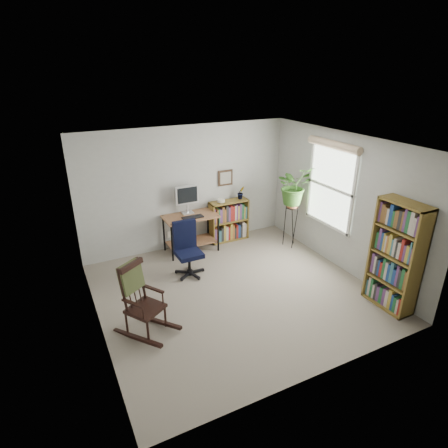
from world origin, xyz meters
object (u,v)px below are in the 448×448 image
office_chair (189,250)px  tall_bookshelf (396,256)px  desk (191,233)px  low_bookshelf (229,221)px  rocking_chair (145,300)px

office_chair → tall_bookshelf: bearing=-41.5°
desk → office_chair: office_chair is taller
tall_bookshelf → low_bookshelf: bearing=109.1°
low_bookshelf → tall_bookshelf: (1.10, -3.17, 0.41)m
low_bookshelf → tall_bookshelf: bearing=-70.9°
desk → low_bookshelf: (0.89, 0.12, 0.06)m
rocking_chair → low_bookshelf: size_ratio=1.21×
desk → office_chair: (-0.38, -0.86, 0.12)m
rocking_chair → tall_bookshelf: 3.63m
desk → low_bookshelf: 0.90m
rocking_chair → desk: bearing=20.9°
office_chair → low_bookshelf: office_chair is taller
office_chair → low_bookshelf: (1.27, 0.98, -0.06)m
tall_bookshelf → rocking_chair: bearing=163.5°
desk → low_bookshelf: low_bookshelf is taller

